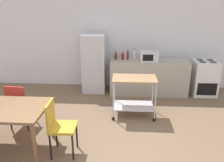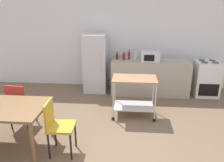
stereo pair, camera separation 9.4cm
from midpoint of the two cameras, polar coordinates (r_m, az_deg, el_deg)
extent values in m
plane|color=brown|center=(3.84, -2.31, -17.36)|extent=(12.00, 12.00, 0.00)
cube|color=white|center=(6.34, 0.52, 11.50)|extent=(8.40, 0.12, 2.90)
cube|color=#A89E8E|center=(5.99, 8.81, 1.00)|extent=(2.00, 0.64, 0.90)
cylinder|color=brown|center=(3.54, -19.91, -15.16)|extent=(0.06, 0.06, 0.71)
cylinder|color=brown|center=(4.15, -15.75, -9.31)|extent=(0.06, 0.06, 0.71)
cube|color=#B72D23|center=(4.64, -22.59, -5.44)|extent=(0.43, 0.43, 0.04)
cube|color=#B72D23|center=(4.42, -24.09, -3.76)|extent=(0.38, 0.06, 0.40)
cylinder|color=black|center=(4.79, -19.45, -7.49)|extent=(0.03, 0.03, 0.45)
cylinder|color=black|center=(4.96, -22.98, -7.07)|extent=(0.03, 0.03, 0.45)
cylinder|color=black|center=(4.53, -21.39, -9.33)|extent=(0.03, 0.03, 0.45)
cylinder|color=black|center=(4.70, -25.05, -8.80)|extent=(0.03, 0.03, 0.45)
cube|color=gold|center=(3.62, -13.10, -11.43)|extent=(0.41, 0.41, 0.04)
cube|color=gold|center=(3.57, -16.19, -8.19)|extent=(0.04, 0.38, 0.40)
cylinder|color=black|center=(3.58, -10.74, -16.33)|extent=(0.03, 0.03, 0.45)
cylinder|color=black|center=(3.85, -9.68, -13.44)|extent=(0.03, 0.03, 0.45)
cylinder|color=black|center=(3.66, -16.16, -15.90)|extent=(0.03, 0.03, 0.45)
cylinder|color=black|center=(3.93, -14.68, -13.13)|extent=(0.03, 0.03, 0.45)
cube|color=white|center=(6.31, 22.02, 0.74)|extent=(0.60, 0.60, 0.90)
cube|color=black|center=(6.10, 22.64, -1.97)|extent=(0.48, 0.01, 0.32)
cylinder|color=#47474C|center=(6.04, 21.72, 4.56)|extent=(0.16, 0.16, 0.02)
cylinder|color=#47474C|center=(6.12, 24.04, 4.44)|extent=(0.16, 0.16, 0.02)
cylinder|color=#47474C|center=(6.26, 21.08, 5.11)|extent=(0.16, 0.16, 0.02)
cylinder|color=#47474C|center=(6.34, 23.33, 5.00)|extent=(0.16, 0.16, 0.02)
cube|color=silver|center=(6.03, -5.00, 4.51)|extent=(0.60, 0.60, 1.55)
cylinder|color=silver|center=(5.69, -3.69, 4.46)|extent=(0.02, 0.02, 0.50)
cube|color=#A37A51|center=(4.60, 5.16, 0.66)|extent=(0.90, 0.56, 0.03)
cube|color=silver|center=(4.83, 4.95, -6.29)|extent=(0.83, 0.52, 0.02)
cylinder|color=silver|center=(4.51, -0.27, -4.88)|extent=(0.02, 0.02, 0.76)
sphere|color=black|center=(4.69, -0.26, -9.52)|extent=(0.07, 0.07, 0.07)
cylinder|color=silver|center=(4.54, 10.42, -5.07)|extent=(0.02, 0.02, 0.76)
sphere|color=black|center=(4.72, 10.12, -9.68)|extent=(0.07, 0.07, 0.07)
cylinder|color=silver|center=(4.97, 0.12, -2.55)|extent=(0.02, 0.02, 0.76)
sphere|color=black|center=(5.14, 0.12, -6.86)|extent=(0.07, 0.07, 0.07)
cylinder|color=silver|center=(4.99, 9.80, -2.74)|extent=(0.02, 0.02, 0.76)
sphere|color=black|center=(5.16, 9.54, -7.03)|extent=(0.07, 0.07, 0.07)
cylinder|color=#4C2D19|center=(5.90, 0.51, 6.26)|extent=(0.06, 0.06, 0.15)
cylinder|color=#4C2D19|center=(5.88, 0.52, 7.22)|extent=(0.03, 0.03, 0.05)
cylinder|color=black|center=(5.87, 0.52, 7.52)|extent=(0.03, 0.03, 0.01)
cylinder|color=maroon|center=(5.87, 2.27, 6.17)|extent=(0.08, 0.08, 0.15)
cylinder|color=maroon|center=(5.85, 2.28, 7.06)|extent=(0.04, 0.04, 0.04)
cylinder|color=black|center=(5.84, 2.29, 7.30)|extent=(0.04, 0.04, 0.01)
cylinder|color=maroon|center=(5.91, 3.58, 6.43)|extent=(0.06, 0.06, 0.19)
cylinder|color=maroon|center=(5.88, 3.60, 7.62)|extent=(0.03, 0.03, 0.06)
cylinder|color=black|center=(5.87, 3.61, 7.97)|extent=(0.03, 0.03, 0.01)
cylinder|color=silver|center=(5.86, 5.24, 6.43)|extent=(0.06, 0.06, 0.22)
cylinder|color=silver|center=(5.84, 5.28, 7.76)|extent=(0.03, 0.03, 0.06)
cylinder|color=black|center=(5.83, 5.29, 8.11)|extent=(0.03, 0.03, 0.01)
cube|color=silver|center=(5.75, 8.96, 6.24)|extent=(0.46, 0.34, 0.26)
cube|color=black|center=(5.58, 8.70, 5.86)|extent=(0.25, 0.01, 0.16)
camera|label=1|loc=(0.05, -90.60, -0.21)|focal=35.87mm
camera|label=2|loc=(0.05, 89.40, 0.21)|focal=35.87mm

